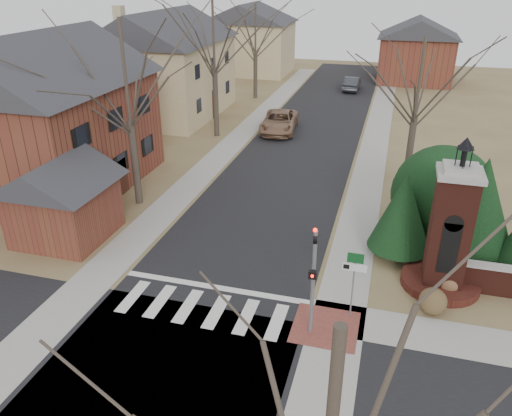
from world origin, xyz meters
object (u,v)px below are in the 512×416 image
(brick_gate_monument, at_px, (448,240))
(pickup_truck, at_px, (279,122))
(traffic_signal_pole, at_px, (313,273))
(distant_car, at_px, (352,84))
(sign_post, at_px, (354,272))

(brick_gate_monument, bearing_deg, pickup_truck, 120.63)
(traffic_signal_pole, height_order, distant_car, traffic_signal_pole)
(sign_post, bearing_deg, brick_gate_monument, 41.42)
(sign_post, height_order, pickup_truck, sign_post)
(sign_post, xyz_separation_m, distant_car, (-3.99, 39.17, -1.22))
(traffic_signal_pole, xyz_separation_m, brick_gate_monument, (4.70, 4.42, -0.42))
(sign_post, distance_m, distant_car, 39.39)
(brick_gate_monument, height_order, distant_car, brick_gate_monument)
(traffic_signal_pole, height_order, brick_gate_monument, brick_gate_monument)
(sign_post, bearing_deg, traffic_signal_pole, -132.43)
(pickup_truck, relative_size, distant_car, 1.31)
(sign_post, distance_m, pickup_truck, 23.88)
(brick_gate_monument, distance_m, distant_car, 36.94)
(brick_gate_monument, relative_size, distant_car, 1.46)
(traffic_signal_pole, relative_size, distant_car, 1.02)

